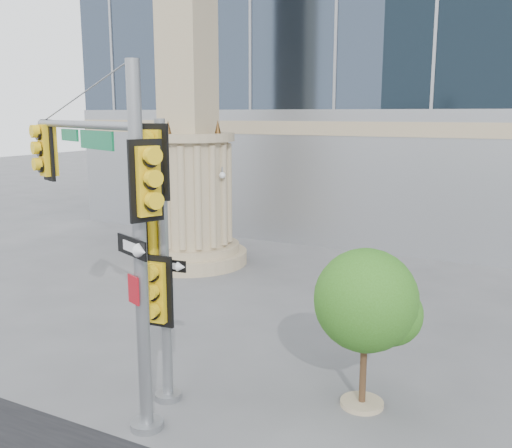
% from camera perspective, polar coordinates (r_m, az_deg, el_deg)
% --- Properties ---
extents(ground, '(120.00, 120.00, 0.00)m').
position_cam_1_polar(ground, '(12.71, -6.71, -16.44)').
color(ground, '#545456').
rests_on(ground, ground).
extents(monument, '(4.40, 4.40, 16.60)m').
position_cam_1_polar(monument, '(22.10, -6.77, 10.11)').
color(monument, tan).
rests_on(monument, ground).
extents(main_signal_pole, '(4.92, 2.48, 6.74)m').
position_cam_1_polar(main_signal_pole, '(11.27, -14.55, 2.16)').
color(main_signal_pole, slate).
rests_on(main_signal_pole, ground).
extents(secondary_signal_pole, '(1.02, 0.75, 5.75)m').
position_cam_1_polar(secondary_signal_pole, '(11.30, -9.85, -1.76)').
color(secondary_signal_pole, slate).
rests_on(secondary_signal_pole, ground).
extents(street_tree, '(2.10, 2.05, 3.27)m').
position_cam_1_polar(street_tree, '(11.50, 11.12, -7.92)').
color(street_tree, tan).
rests_on(street_tree, ground).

